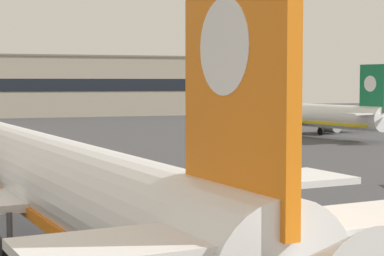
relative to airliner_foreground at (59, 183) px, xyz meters
name	(u,v)px	position (x,y,z in m)	size (l,w,h in m)	color
taxiway_centreline	(75,187)	(3.93, 20.64, -3.37)	(0.30, 180.00, 0.01)	yellow
airliner_foreground	(59,183)	(0.00, 0.00, 0.00)	(32.36, 41.43, 11.65)	white
airliner_background	(302,115)	(43.67, 60.06, -0.43)	(28.11, 35.75, 10.17)	white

